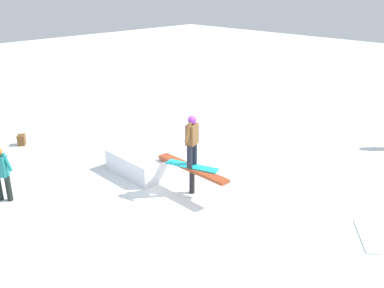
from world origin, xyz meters
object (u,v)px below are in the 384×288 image
object	(u,v)px
main_rider_on_rail	(192,142)
bystander_teal	(1,171)
rail_feature	(192,171)
backpack_on_snow	(22,140)
loose_snowboard_white	(366,236)

from	to	relation	value
main_rider_on_rail	bystander_teal	xyz separation A→B (m)	(-2.96, -3.47, -0.59)
rail_feature	backpack_on_snow	size ratio (longest dim) A/B	6.67
rail_feature	bystander_teal	bearing A→B (deg)	-128.93
rail_feature	main_rider_on_rail	xyz separation A→B (m)	(0.00, 0.00, 0.76)
bystander_teal	loose_snowboard_white	world-z (taller)	bystander_teal
main_rider_on_rail	loose_snowboard_white	bearing A→B (deg)	-1.77
rail_feature	backpack_on_snow	xyz separation A→B (m)	(-6.25, -1.53, -0.44)
main_rider_on_rail	loose_snowboard_white	distance (m)	4.36
rail_feature	loose_snowboard_white	xyz separation A→B (m)	(3.98, 1.17, -0.59)
rail_feature	bystander_teal	world-z (taller)	bystander_teal
main_rider_on_rail	backpack_on_snow	distance (m)	6.55
main_rider_on_rail	backpack_on_snow	size ratio (longest dim) A/B	4.05
rail_feature	bystander_teal	size ratio (longest dim) A/B	1.66
bystander_teal	backpack_on_snow	bearing A→B (deg)	113.12
main_rider_on_rail	backpack_on_snow	world-z (taller)	main_rider_on_rail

